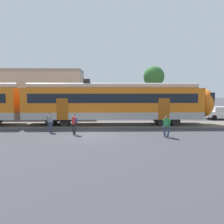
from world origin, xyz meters
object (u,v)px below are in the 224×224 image
Objects in this scene: commuter_train at (30,103)px; pedestrian_red at (74,122)px; pedestrian_green at (167,124)px; pedestrian_grey at (50,121)px; parked_car_white at (221,113)px.

commuter_train reaches higher than pedestrian_red.
commuter_train is 22.83× the size of pedestrian_green.
commuter_train is 7.38m from pedestrian_red.
pedestrian_grey is (2.99, -3.98, -1.26)m from commuter_train.
commuter_train reaches higher than pedestrian_green.
pedestrian_grey reaches higher than parked_car_white.
pedestrian_red is 19.02m from parked_car_white.
pedestrian_red is 0.41× the size of parked_car_white.
commuter_train reaches higher than pedestrian_grey.
commuter_train is 13.98m from pedestrian_green.
pedestrian_green reaches higher than parked_car_white.
pedestrian_grey is 2.48m from pedestrian_red.
commuter_train is 22.43m from parked_car_white.
parked_car_white is at bearing 46.23° from pedestrian_green.
pedestrian_grey is at bearing 154.51° from pedestrian_red.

